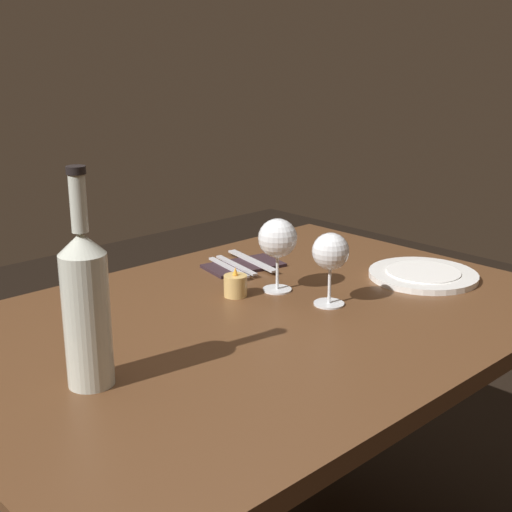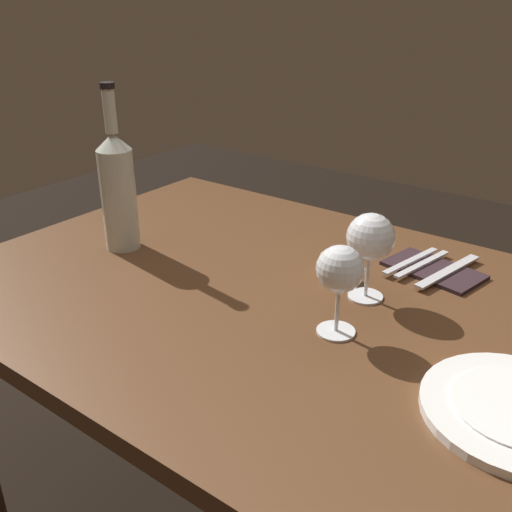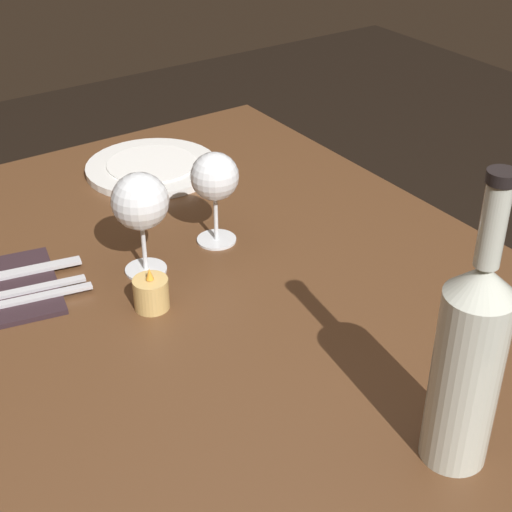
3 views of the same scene
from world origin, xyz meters
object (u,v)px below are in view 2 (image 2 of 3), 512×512
(wine_bottle, at_px, (118,189))
(votive_candle, at_px, (333,266))
(fork_inner, at_px, (422,264))
(wine_glass_right, at_px, (340,271))
(table_knife, at_px, (448,271))
(folded_napkin, at_px, (433,270))
(wine_glass_left, at_px, (370,239))
(fork_outer, at_px, (411,261))

(wine_bottle, distance_m, votive_candle, 0.49)
(wine_bottle, distance_m, fork_inner, 0.66)
(wine_glass_right, xyz_separation_m, table_knife, (0.08, 0.32, -0.10))
(fork_inner, bearing_deg, wine_glass_right, -93.64)
(folded_napkin, xyz_separation_m, fork_inner, (-0.02, 0.00, 0.01))
(wine_glass_left, bearing_deg, votive_candle, 158.00)
(votive_candle, xyz_separation_m, table_knife, (0.19, 0.14, -0.01))
(wine_bottle, xyz_separation_m, table_knife, (0.64, 0.30, -0.13))
(wine_glass_left, xyz_separation_m, votive_candle, (-0.09, 0.04, -0.10))
(wine_glass_right, bearing_deg, votive_candle, 121.69)
(wine_bottle, bearing_deg, wine_glass_left, 11.80)
(folded_napkin, xyz_separation_m, fork_outer, (-0.05, 0.00, 0.01))
(wine_glass_right, relative_size, fork_inner, 0.89)
(wine_glass_left, distance_m, votive_candle, 0.14)
(votive_candle, distance_m, table_knife, 0.24)
(folded_napkin, distance_m, table_knife, 0.03)
(wine_glass_left, relative_size, folded_napkin, 0.80)
(table_knife, bearing_deg, fork_outer, 180.00)
(wine_glass_right, bearing_deg, fork_inner, 86.36)
(folded_napkin, height_order, table_knife, table_knife)
(wine_glass_left, distance_m, wine_bottle, 0.56)
(wine_glass_left, xyz_separation_m, table_knife, (0.09, 0.18, -0.11))
(folded_napkin, bearing_deg, fork_inner, 180.00)
(wine_glass_left, bearing_deg, fork_inner, 78.44)
(wine_bottle, relative_size, votive_candle, 5.36)
(wine_glass_left, relative_size, votive_candle, 2.50)
(wine_glass_left, relative_size, fork_inner, 0.93)
(votive_candle, bearing_deg, wine_glass_left, -22.00)
(fork_inner, distance_m, fork_outer, 0.02)
(wine_bottle, distance_m, table_knife, 0.71)
(votive_candle, distance_m, folded_napkin, 0.21)
(wine_glass_left, relative_size, table_knife, 0.80)
(wine_bottle, xyz_separation_m, fork_outer, (0.56, 0.30, -0.13))
(folded_napkin, relative_size, table_knife, 0.99)
(fork_inner, bearing_deg, table_knife, 0.00)
(wine_glass_right, xyz_separation_m, votive_candle, (-0.11, 0.18, -0.09))
(fork_inner, bearing_deg, wine_bottle, -153.09)
(fork_outer, bearing_deg, wine_glass_right, -89.20)
(table_knife, bearing_deg, wine_glass_right, -103.19)
(wine_glass_right, height_order, folded_napkin, wine_glass_right)
(wine_glass_right, distance_m, folded_napkin, 0.34)
(wine_glass_left, height_order, fork_outer, wine_glass_left)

